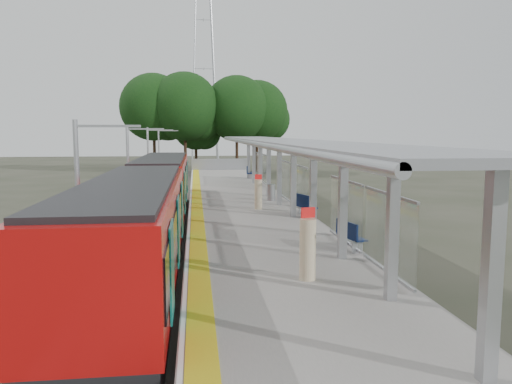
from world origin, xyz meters
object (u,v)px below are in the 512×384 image
bench_mid (303,204)px  info_pillar_far (258,194)px  train (152,201)px  bench_far (249,172)px  litter_bin (271,192)px  info_pillar_near (308,249)px  bench_near (350,235)px

bench_mid → info_pillar_far: (-1.87, 2.46, 0.23)m
train → bench_far: bearing=73.1°
bench_mid → litter_bin: size_ratio=1.67×
info_pillar_near → train: bearing=105.2°
train → bench_far: train is taller
bench_near → info_pillar_near: bearing=-135.7°
info_pillar_far → info_pillar_near: bearing=-93.9°
train → bench_near: 9.00m
bench_mid → info_pillar_far: info_pillar_far is taller
bench_near → litter_bin: bench_near is taller
info_pillar_far → litter_bin: size_ratio=1.88×
bench_near → info_pillar_near: info_pillar_near is taller
bench_near → bench_mid: (-0.09, 6.98, 0.05)m
bench_far → info_pillar_far: (-1.43, -17.72, 0.21)m
info_pillar_near → info_pillar_far: bearing=74.9°
bench_far → info_pillar_near: 30.51m
train → info_pillar_far: bearing=37.5°
bench_near → bench_far: size_ratio=0.88×
train → litter_bin: size_ratio=28.40×
train → bench_far: size_ratio=16.29×
info_pillar_far → litter_bin: info_pillar_far is taller
bench_far → info_pillar_near: (-1.69, -30.46, 0.28)m
info_pillar_near → info_pillar_far: size_ratio=1.09×
train → bench_near: size_ratio=18.54×
bench_mid → info_pillar_near: (-2.14, -10.29, 0.30)m
bench_mid → bench_far: 20.18m
bench_near → litter_bin: 12.61m
bench_near → litter_bin: size_ratio=1.53×
bench_near → litter_bin: bearing=81.9°
train → info_pillar_far: 6.50m
train → bench_mid: size_ratio=16.97×
info_pillar_far → litter_bin: 3.38m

